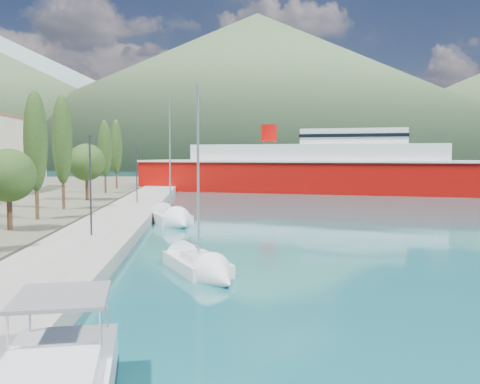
{
  "coord_description": "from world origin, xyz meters",
  "views": [
    {
      "loc": [
        -2.16,
        -17.41,
        5.66
      ],
      "look_at": [
        0.0,
        14.0,
        3.5
      ],
      "focal_mm": 40.0,
      "sensor_mm": 36.0,
      "label": 1
    }
  ],
  "objects": [
    {
      "name": "hills_near",
      "position": [
        98.04,
        372.5,
        49.18
      ],
      "size": [
        1010.0,
        520.0,
        115.0
      ],
      "color": "#425A38",
      "rests_on": "ground"
    },
    {
      "name": "ferry",
      "position": [
        15.58,
        64.06,
        3.36
      ],
      "size": [
        56.16,
        30.57,
        11.04
      ],
      "color": "#A90905",
      "rests_on": "ground"
    },
    {
      "name": "ground",
      "position": [
        0.0,
        120.0,
        0.0
      ],
      "size": [
        1400.0,
        1400.0,
        0.0
      ],
      "primitive_type": "plane",
      "color": "#14575D"
    },
    {
      "name": "tree_row",
      "position": [
        -15.04,
        32.63,
        5.77
      ],
      "size": [
        4.1,
        61.61,
        10.52
      ],
      "color": "#47301E",
      "rests_on": "land_strip"
    },
    {
      "name": "sailboat_near",
      "position": [
        -1.95,
        7.15,
        0.27
      ],
      "size": [
        4.25,
        7.16,
        9.87
      ],
      "color": "silver",
      "rests_on": "ground"
    },
    {
      "name": "hills_far",
      "position": [
        138.59,
        618.73,
        77.39
      ],
      "size": [
        1480.0,
        900.0,
        180.0
      ],
      "color": "gray",
      "rests_on": "ground"
    },
    {
      "name": "sailboat_mid",
      "position": [
        -4.48,
        26.2,
        0.33
      ],
      "size": [
        4.83,
        8.46,
        11.85
      ],
      "color": "silver",
      "rests_on": "ground"
    },
    {
      "name": "quay",
      "position": [
        -9.0,
        26.0,
        0.4
      ],
      "size": [
        5.0,
        88.0,
        0.8
      ],
      "primitive_type": "cube",
      "color": "gray",
      "rests_on": "ground"
    },
    {
      "name": "lamp_posts",
      "position": [
        -9.0,
        14.6,
        4.08
      ],
      "size": [
        0.15,
        48.41,
        6.06
      ],
      "color": "#2D2D33",
      "rests_on": "quay"
    }
  ]
}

